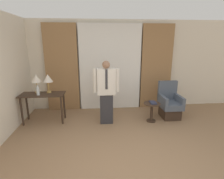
# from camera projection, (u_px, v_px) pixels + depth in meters

# --- Properties ---
(ground_plane) EXTENTS (16.00, 16.00, 0.00)m
(ground_plane) POSITION_uv_depth(u_px,v_px,m) (126.00, 179.00, 2.71)
(ground_plane) COLOR #8C6B4C
(wall_back) EXTENTS (10.00, 0.06, 2.70)m
(wall_back) POSITION_uv_depth(u_px,v_px,m) (110.00, 65.00, 5.42)
(wall_back) COLOR silver
(wall_back) RESTS_ON ground_plane
(curtain_sheer_center) EXTENTS (1.85, 0.06, 2.58)m
(curtain_sheer_center) POSITION_uv_depth(u_px,v_px,m) (110.00, 68.00, 5.31)
(curtain_sheer_center) COLOR white
(curtain_sheer_center) RESTS_ON ground_plane
(curtain_drape_left) EXTENTS (0.96, 0.06, 2.58)m
(curtain_drape_left) POSITION_uv_depth(u_px,v_px,m) (62.00, 69.00, 5.19)
(curtain_drape_left) COLOR #997047
(curtain_drape_left) RESTS_ON ground_plane
(curtain_drape_right) EXTENTS (0.96, 0.06, 2.58)m
(curtain_drape_right) POSITION_uv_depth(u_px,v_px,m) (156.00, 67.00, 5.44)
(curtain_drape_right) COLOR #997047
(curtain_drape_right) RESTS_ON ground_plane
(desk) EXTENTS (1.10, 0.48, 0.77)m
(desk) POSITION_uv_depth(u_px,v_px,m) (43.00, 99.00, 4.50)
(desk) COLOR #38281E
(desk) RESTS_ON ground_plane
(table_lamp_left) EXTENTS (0.25, 0.25, 0.49)m
(table_lamp_left) POSITION_uv_depth(u_px,v_px,m) (36.00, 79.00, 4.45)
(table_lamp_left) COLOR tan
(table_lamp_left) RESTS_ON desk
(table_lamp_right) EXTENTS (0.25, 0.25, 0.49)m
(table_lamp_right) POSITION_uv_depth(u_px,v_px,m) (48.00, 79.00, 4.47)
(table_lamp_right) COLOR tan
(table_lamp_right) RESTS_ON desk
(bottle_near_edge) EXTENTS (0.08, 0.08, 0.25)m
(bottle_near_edge) POSITION_uv_depth(u_px,v_px,m) (38.00, 91.00, 4.34)
(bottle_near_edge) COLOR silver
(bottle_near_edge) RESTS_ON desk
(person) EXTENTS (0.65, 0.21, 1.62)m
(person) POSITION_uv_depth(u_px,v_px,m) (106.00, 91.00, 4.37)
(person) COLOR #2D2D33
(person) RESTS_ON ground_plane
(armchair) EXTENTS (0.54, 0.64, 0.99)m
(armchair) POSITION_uv_depth(u_px,v_px,m) (170.00, 105.00, 4.89)
(armchair) COLOR #38281E
(armchair) RESTS_ON ground_plane
(side_table) EXTENTS (0.44, 0.44, 0.51)m
(side_table) POSITION_uv_depth(u_px,v_px,m) (152.00, 109.00, 4.60)
(side_table) COLOR #38281E
(side_table) RESTS_ON ground_plane
(book) EXTENTS (0.15, 0.25, 0.03)m
(book) POSITION_uv_depth(u_px,v_px,m) (153.00, 103.00, 4.55)
(book) COLOR #2D334C
(book) RESTS_ON side_table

